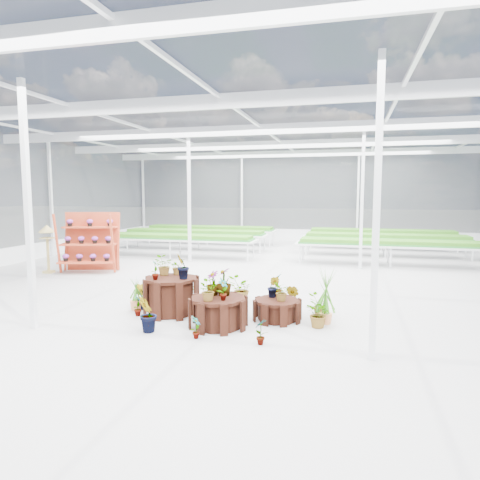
% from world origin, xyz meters
% --- Properties ---
extents(ground_plane, '(24.00, 24.00, 0.00)m').
position_xyz_m(ground_plane, '(0.00, 0.00, 0.00)').
color(ground_plane, gray).
rests_on(ground_plane, ground).
extents(greenhouse_shell, '(18.00, 24.00, 4.50)m').
position_xyz_m(greenhouse_shell, '(0.00, 0.00, 2.25)').
color(greenhouse_shell, white).
rests_on(greenhouse_shell, ground).
extents(steel_frame, '(18.00, 24.00, 4.50)m').
position_xyz_m(steel_frame, '(0.00, 0.00, 2.25)').
color(steel_frame, silver).
rests_on(steel_frame, ground).
extents(nursery_benches, '(16.00, 7.00, 0.84)m').
position_xyz_m(nursery_benches, '(0.00, 7.20, 0.42)').
color(nursery_benches, silver).
rests_on(nursery_benches, ground).
extents(plinth_tall, '(1.24, 1.24, 0.77)m').
position_xyz_m(plinth_tall, '(-0.91, -2.46, 0.38)').
color(plinth_tall, black).
rests_on(plinth_tall, ground).
extents(plinth_mid, '(1.34, 1.34, 0.57)m').
position_xyz_m(plinth_mid, '(0.29, -3.06, 0.28)').
color(plinth_mid, black).
rests_on(plinth_mid, ground).
extents(plinth_low, '(1.19, 1.19, 0.42)m').
position_xyz_m(plinth_low, '(1.29, -2.36, 0.21)').
color(plinth_low, black).
rests_on(plinth_low, ground).
extents(shelf_rack, '(1.98, 1.41, 1.89)m').
position_xyz_m(shelf_rack, '(-5.35, 1.29, 0.95)').
color(shelf_rack, '#A5371C').
rests_on(shelf_rack, ground).
extents(bird_table, '(0.42, 0.42, 1.52)m').
position_xyz_m(bird_table, '(-6.51, 0.83, 0.76)').
color(bird_table, '#A4914F').
rests_on(bird_table, ground).
extents(nursery_plants, '(4.42, 3.13, 1.31)m').
position_xyz_m(nursery_plants, '(0.28, -2.30, 0.48)').
color(nursery_plants, '#33721A').
rests_on(nursery_plants, ground).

